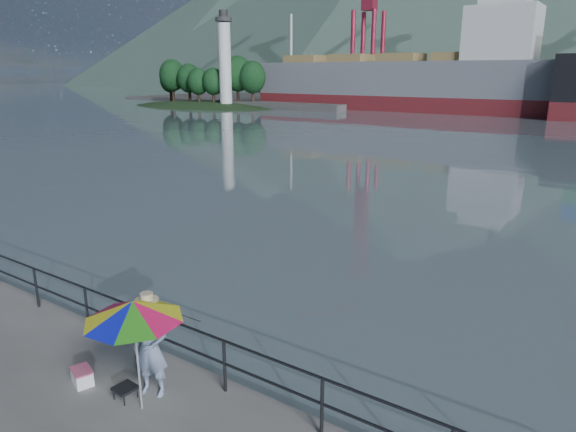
% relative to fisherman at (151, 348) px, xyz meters
% --- Properties ---
extents(guardrail, '(22.00, 0.06, 1.03)m').
position_rel_fisherman_xyz_m(guardrail, '(-1.99, 0.76, -0.37)').
color(guardrail, '#2D3033').
rests_on(guardrail, ground).
extents(lighthouse_islet, '(48.00, 26.40, 19.20)m').
position_rel_fisherman_xyz_m(lighthouse_islet, '(-56.96, 61.06, -0.63)').
color(lighthouse_islet, '#263F1E').
rests_on(lighthouse_islet, ground).
extents(fisherman, '(0.75, 0.62, 1.78)m').
position_rel_fisherman_xyz_m(fisherman, '(0.00, 0.00, 0.00)').
color(fisherman, '#2D4B80').
rests_on(fisherman, ground).
extents(beach_umbrella, '(1.99, 1.99, 1.98)m').
position_rel_fisherman_xyz_m(beach_umbrella, '(0.17, -0.42, 0.93)').
color(beach_umbrella, white).
rests_on(beach_umbrella, ground).
extents(folding_stool, '(0.38, 0.38, 0.23)m').
position_rel_fisherman_xyz_m(folding_stool, '(-0.27, -0.39, -0.76)').
color(folding_stool, black).
rests_on(folding_stool, ground).
extents(cooler_bag, '(0.52, 0.43, 0.26)m').
position_rel_fisherman_xyz_m(cooler_bag, '(-1.30, -0.55, -0.76)').
color(cooler_bag, white).
rests_on(cooler_bag, ground).
extents(fishing_rod, '(0.33, 1.65, 1.18)m').
position_rel_fisherman_xyz_m(fishing_rod, '(-0.63, 1.18, -0.89)').
color(fishing_rod, black).
rests_on(fishing_rod, ground).
extents(bulk_carrier, '(46.68, 8.08, 14.50)m').
position_rel_fisherman_xyz_m(bulk_carrier, '(-24.36, 71.62, 3.31)').
color(bulk_carrier, maroon).
rests_on(bulk_carrier, ground).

